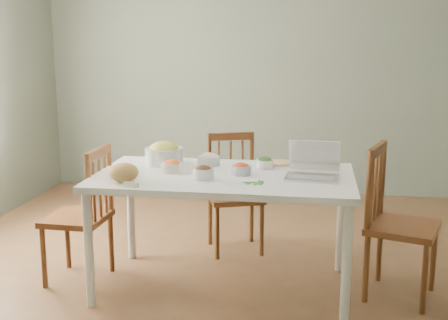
% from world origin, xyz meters
% --- Properties ---
extents(floor, '(5.00, 5.00, 0.00)m').
position_xyz_m(floor, '(0.00, 0.00, 0.00)').
color(floor, brown).
rests_on(floor, ground).
extents(wall_back, '(5.00, 0.00, 2.70)m').
position_xyz_m(wall_back, '(0.00, 2.50, 1.35)').
color(wall_back, slate).
rests_on(wall_back, ground).
extents(wall_front, '(5.00, 0.00, 2.70)m').
position_xyz_m(wall_front, '(0.00, -2.50, 1.35)').
color(wall_front, slate).
rests_on(wall_front, ground).
extents(dining_table, '(1.76, 0.99, 0.83)m').
position_xyz_m(dining_table, '(-0.05, -0.19, 0.41)').
color(dining_table, white).
rests_on(dining_table, floor).
extents(chair_far, '(0.54, 0.53, 0.97)m').
position_xyz_m(chair_far, '(-0.07, 0.54, 0.48)').
color(chair_far, '#4E2814').
rests_on(chair_far, floor).
extents(chair_left, '(0.43, 0.45, 0.99)m').
position_xyz_m(chair_left, '(-1.12, -0.23, 0.49)').
color(chair_left, '#4E2814').
rests_on(chair_left, floor).
extents(chair_right, '(0.56, 0.57, 1.04)m').
position_xyz_m(chair_right, '(1.17, -0.15, 0.52)').
color(chair_right, '#4E2814').
rests_on(chair_right, floor).
extents(bread_boule, '(0.21, 0.21, 0.13)m').
position_xyz_m(bread_boule, '(-0.66, -0.51, 0.89)').
color(bread_boule, '#AD864B').
rests_on(bread_boule, dining_table).
extents(butter_stick, '(0.11, 0.06, 0.03)m').
position_xyz_m(butter_stick, '(-0.57, -0.62, 0.84)').
color(butter_stick, beige).
rests_on(butter_stick, dining_table).
extents(bowl_squash, '(0.33, 0.33, 0.16)m').
position_xyz_m(bowl_squash, '(-0.54, 0.06, 0.91)').
color(bowl_squash, '#E9C75C').
rests_on(bowl_squash, dining_table).
extents(bowl_carrot, '(0.20, 0.20, 0.08)m').
position_xyz_m(bowl_carrot, '(-0.41, -0.18, 0.87)').
color(bowl_carrot, orange).
rests_on(bowl_carrot, dining_table).
extents(bowl_onion, '(0.19, 0.19, 0.09)m').
position_xyz_m(bowl_onion, '(-0.20, 0.08, 0.87)').
color(bowl_onion, beige).
rests_on(bowl_onion, dining_table).
extents(bowl_mushroom, '(0.17, 0.17, 0.09)m').
position_xyz_m(bowl_mushroom, '(-0.16, -0.35, 0.87)').
color(bowl_mushroom, black).
rests_on(bowl_mushroom, dining_table).
extents(bowl_redpep, '(0.13, 0.13, 0.08)m').
position_xyz_m(bowl_redpep, '(0.07, -0.18, 0.87)').
color(bowl_redpep, '#B21C00').
rests_on(bowl_redpep, dining_table).
extents(bowl_broccoli, '(0.17, 0.17, 0.08)m').
position_xyz_m(bowl_broccoli, '(0.21, 0.05, 0.87)').
color(bowl_broccoli, '#163A18').
rests_on(bowl_broccoli, dining_table).
extents(flatbread, '(0.24, 0.24, 0.02)m').
position_xyz_m(flatbread, '(0.31, 0.19, 0.84)').
color(flatbread, '#DCBA7C').
rests_on(flatbread, dining_table).
extents(basil_bunch, '(0.17, 0.17, 0.02)m').
position_xyz_m(basil_bunch, '(0.18, -0.40, 0.84)').
color(basil_bunch, '#235612').
rests_on(basil_bunch, dining_table).
extents(laptop, '(0.37, 0.34, 0.23)m').
position_xyz_m(laptop, '(0.55, -0.23, 0.94)').
color(laptop, silver).
rests_on(laptop, dining_table).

